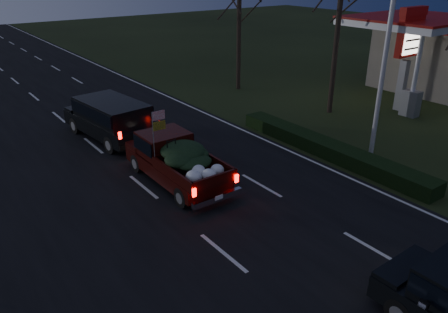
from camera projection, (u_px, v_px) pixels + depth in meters
ground at (223, 253)px, 12.48m from camera, size 120.00×120.00×0.00m
road_asphalt at (223, 253)px, 12.47m from camera, size 14.00×120.00×0.02m
hedge_row at (328, 148)px, 18.80m from camera, size 1.00×10.00×0.60m
light_pole at (390, 23)px, 16.89m from camera, size 0.50×0.90×9.16m
gas_price_pylon at (409, 42)px, 23.32m from camera, size 2.00×0.41×5.57m
gas_canopy at (415, 26)px, 24.91m from camera, size 7.10×6.10×4.88m
bare_tree_far at (239, 6)px, 26.93m from camera, size 3.60×3.60×7.00m
pickup_truck at (176, 158)px, 16.25m from camera, size 1.91×4.95×2.59m
lead_suv at (111, 116)px, 20.26m from camera, size 2.75×5.44×1.50m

